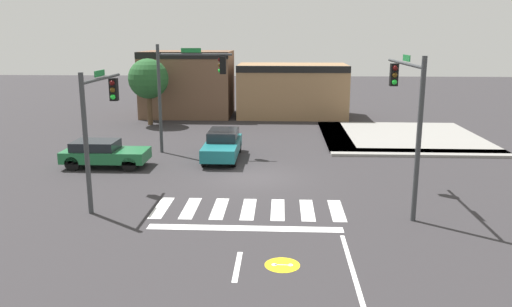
{
  "coord_description": "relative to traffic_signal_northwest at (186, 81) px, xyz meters",
  "views": [
    {
      "loc": [
        1.22,
        -23.15,
        6.56
      ],
      "look_at": [
        0.07,
        -0.15,
        1.19
      ],
      "focal_mm": 35.94,
      "sensor_mm": 36.0,
      "label": 1
    }
  ],
  "objects": [
    {
      "name": "traffic_signal_southwest",
      "position": [
        -1.84,
        -8.61,
        -0.44
      ],
      "size": [
        0.32,
        4.33,
        5.25
      ],
      "rotation": [
        0.0,
        0.0,
        1.57
      ],
      "color": "#383A3D",
      "rests_on": "ground_plane"
    },
    {
      "name": "car_green",
      "position": [
        -3.68,
        -3.38,
        -3.35
      ],
      "size": [
        4.19,
        1.91,
        1.34
      ],
      "color": "#1E6638",
      "rests_on": "ground_plane"
    },
    {
      "name": "traffic_signal_southeast",
      "position": [
        10.06,
        -8.36,
        0.03
      ],
      "size": [
        0.32,
        5.76,
        5.85
      ],
      "rotation": [
        0.0,
        0.0,
        1.57
      ],
      "color": "#383A3D",
      "rests_on": "ground_plane"
    },
    {
      "name": "bike_detector_marking",
      "position": [
        5.35,
        -14.32,
        -4.07
      ],
      "size": [
        1.04,
        1.04,
        0.01
      ],
      "color": "yellow",
      "rests_on": "ground_plane"
    },
    {
      "name": "car_teal",
      "position": [
        2.13,
        -1.3,
        -3.31
      ],
      "size": [
        1.75,
        4.72,
        1.47
      ],
      "rotation": [
        0.0,
        0.0,
        -1.57
      ],
      "color": "#196B70",
      "rests_on": "ground_plane"
    },
    {
      "name": "roadside_tree",
      "position": [
        -4.45,
        9.02,
        -0.7
      ],
      "size": [
        2.92,
        2.92,
        4.86
      ],
      "color": "#4C3823",
      "rests_on": "ground_plane"
    },
    {
      "name": "storefront_row",
      "position": [
        1.75,
        13.62,
        -1.68
      ],
      "size": [
        16.42,
        5.41,
        5.23
      ],
      "color": "brown",
      "rests_on": "ground_plane"
    },
    {
      "name": "crosswalk_near",
      "position": [
        4.05,
        -9.48,
        -4.06
      ],
      "size": [
        7.27,
        2.48,
        0.01
      ],
      "color": "silver",
      "rests_on": "ground_plane"
    },
    {
      "name": "ground_plane",
      "position": [
        4.05,
        -4.98,
        -4.07
      ],
      "size": [
        120.0,
        120.0,
        0.0
      ],
      "primitive_type": "plane",
      "color": "#302D30"
    },
    {
      "name": "lane_markings",
      "position": [
        5.21,
        -16.41,
        -4.06
      ],
      "size": [
        6.8,
        18.75,
        0.01
      ],
      "color": "white",
      "rests_on": "ground_plane"
    },
    {
      "name": "traffic_signal_northwest",
      "position": [
        0.0,
        0.0,
        0.0
      ],
      "size": [
        4.17,
        0.32,
        6.03
      ],
      "color": "#383A3D",
      "rests_on": "ground_plane"
    },
    {
      "name": "curb_corner_northeast",
      "position": [
        12.54,
        4.43,
        -3.99
      ],
      "size": [
        10.0,
        10.6,
        0.15
      ],
      "color": "gray",
      "rests_on": "ground_plane"
    }
  ]
}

